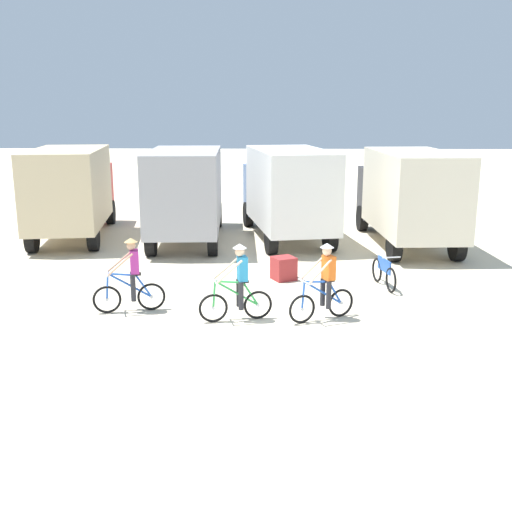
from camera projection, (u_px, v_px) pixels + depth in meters
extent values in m
plane|color=beige|center=(264.00, 342.00, 12.92)|extent=(120.00, 120.00, 0.00)
cube|color=#CCB78E|center=(69.00, 187.00, 22.14)|extent=(3.09, 5.48, 2.70)
cube|color=#B21E1E|center=(85.00, 189.00, 25.54)|extent=(2.38, 1.79, 2.00)
cube|color=black|center=(87.00, 178.00, 26.13)|extent=(2.02, 0.36, 0.80)
cylinder|color=black|center=(61.00, 213.00, 25.57)|extent=(0.45, 1.03, 1.00)
cylinder|color=black|center=(111.00, 212.00, 25.79)|extent=(0.45, 1.03, 1.00)
cylinder|color=black|center=(32.00, 238.00, 20.75)|extent=(0.45, 1.03, 1.00)
cylinder|color=black|center=(93.00, 237.00, 20.97)|extent=(0.45, 1.03, 1.00)
cube|color=#9E9EA3|center=(185.00, 189.00, 21.58)|extent=(2.67, 5.32, 2.70)
cube|color=silver|center=(192.00, 190.00, 25.00)|extent=(2.28, 1.61, 2.00)
cube|color=black|center=(193.00, 180.00, 25.60)|extent=(2.03, 0.19, 0.80)
cylinder|color=black|center=(168.00, 215.00, 25.12)|extent=(0.37, 1.02, 1.00)
cylinder|color=black|center=(218.00, 215.00, 25.17)|extent=(0.37, 1.02, 1.00)
cylinder|color=black|center=(151.00, 241.00, 20.27)|extent=(0.37, 1.02, 1.00)
cylinder|color=black|center=(213.00, 241.00, 20.33)|extent=(0.37, 1.02, 1.00)
cube|color=white|center=(290.00, 188.00, 21.96)|extent=(3.35, 5.56, 2.70)
cube|color=#4C6B9E|center=(272.00, 189.00, 25.34)|extent=(2.45, 1.89, 2.00)
cube|color=black|center=(269.00, 179.00, 25.92)|extent=(2.00, 0.47, 0.80)
cylinder|color=black|center=(248.00, 214.00, 25.31)|extent=(0.51, 1.04, 1.00)
cylinder|color=black|center=(296.00, 213.00, 25.64)|extent=(0.51, 1.04, 1.00)
cylinder|color=black|center=(271.00, 239.00, 20.53)|extent=(0.51, 1.04, 1.00)
cylinder|color=black|center=(330.00, 237.00, 20.86)|extent=(0.51, 1.04, 1.00)
cube|color=beige|center=(414.00, 192.00, 20.89)|extent=(2.71, 5.34, 2.70)
cube|color=#2D2D33|center=(388.00, 193.00, 24.31)|extent=(2.29, 1.63, 2.00)
cube|color=black|center=(384.00, 182.00, 24.91)|extent=(2.03, 0.20, 0.80)
cylinder|color=black|center=(362.00, 218.00, 24.41)|extent=(0.38, 1.02, 1.00)
cylinder|color=black|center=(413.00, 218.00, 24.49)|extent=(0.38, 1.02, 1.00)
cylinder|color=black|center=(394.00, 246.00, 19.57)|extent=(0.38, 1.02, 1.00)
cylinder|color=black|center=(457.00, 245.00, 19.64)|extent=(0.38, 1.02, 1.00)
torus|color=black|center=(107.00, 300.00, 14.67)|extent=(0.67, 0.23, 0.68)
cylinder|color=silver|center=(107.00, 300.00, 14.67)|extent=(0.10, 0.10, 0.08)
torus|color=black|center=(151.00, 297.00, 14.90)|extent=(0.67, 0.23, 0.68)
cylinder|color=silver|center=(151.00, 297.00, 14.90)|extent=(0.10, 0.10, 0.08)
cylinder|color=blue|center=(130.00, 285.00, 14.72)|extent=(1.01, 0.30, 0.68)
cylinder|color=blue|center=(122.00, 274.00, 14.61)|extent=(0.65, 0.21, 0.13)
cylinder|color=blue|center=(144.00, 286.00, 14.80)|extent=(0.39, 0.14, 0.59)
cylinder|color=blue|center=(107.00, 287.00, 14.60)|extent=(0.11, 0.07, 0.64)
cylinder|color=silver|center=(108.00, 274.00, 14.53)|extent=(0.16, 0.51, 0.04)
cube|color=black|center=(136.00, 274.00, 14.69)|extent=(0.26, 0.18, 0.06)
cube|color=#AD2D8C|center=(134.00, 262.00, 14.61)|extent=(0.27, 0.36, 0.56)
sphere|color=tan|center=(131.00, 245.00, 14.50)|extent=(0.22, 0.22, 0.22)
cone|color=tan|center=(131.00, 240.00, 14.47)|extent=(0.32, 0.32, 0.10)
cylinder|color=#26262B|center=(133.00, 288.00, 14.62)|extent=(0.12, 0.12, 0.66)
cylinder|color=#26262B|center=(133.00, 285.00, 14.86)|extent=(0.12, 0.12, 0.66)
cylinder|color=tan|center=(120.00, 265.00, 14.37)|extent=(0.61, 0.24, 0.53)
cylinder|color=tan|center=(120.00, 261.00, 14.71)|extent=(0.63, 0.16, 0.53)
torus|color=black|center=(213.00, 308.00, 14.05)|extent=(0.67, 0.23, 0.68)
cylinder|color=silver|center=(213.00, 308.00, 14.05)|extent=(0.10, 0.10, 0.08)
torus|color=black|center=(258.00, 305.00, 14.28)|extent=(0.67, 0.23, 0.68)
cylinder|color=silver|center=(258.00, 305.00, 14.28)|extent=(0.10, 0.10, 0.08)
cylinder|color=green|center=(237.00, 293.00, 14.10)|extent=(1.01, 0.30, 0.68)
cylinder|color=green|center=(229.00, 282.00, 13.99)|extent=(0.65, 0.21, 0.13)
cylinder|color=green|center=(251.00, 294.00, 14.18)|extent=(0.39, 0.14, 0.59)
cylinder|color=green|center=(214.00, 295.00, 13.98)|extent=(0.11, 0.07, 0.64)
cylinder|color=silver|center=(215.00, 281.00, 13.91)|extent=(0.16, 0.51, 0.04)
cube|color=black|center=(243.00, 281.00, 14.07)|extent=(0.26, 0.18, 0.06)
cube|color=teal|center=(242.00, 268.00, 13.99)|extent=(0.27, 0.36, 0.56)
sphere|color=beige|center=(240.00, 252.00, 13.88)|extent=(0.22, 0.22, 0.22)
cone|color=silver|center=(240.00, 246.00, 13.85)|extent=(0.32, 0.32, 0.10)
cylinder|color=#26262B|center=(241.00, 296.00, 14.00)|extent=(0.12, 0.12, 0.66)
cylinder|color=#26262B|center=(239.00, 293.00, 14.25)|extent=(0.12, 0.12, 0.66)
cylinder|color=beige|center=(229.00, 272.00, 13.75)|extent=(0.61, 0.24, 0.53)
cylinder|color=beige|center=(226.00, 268.00, 14.09)|extent=(0.63, 0.16, 0.53)
torus|color=black|center=(302.00, 309.00, 13.99)|extent=(0.63, 0.37, 0.68)
cylinder|color=silver|center=(302.00, 309.00, 13.99)|extent=(0.11, 0.11, 0.08)
torus|color=black|center=(341.00, 303.00, 14.43)|extent=(0.63, 0.37, 0.68)
cylinder|color=silver|center=(341.00, 303.00, 14.43)|extent=(0.11, 0.11, 0.08)
cylinder|color=blue|center=(323.00, 293.00, 14.15)|extent=(0.94, 0.52, 0.68)
cylinder|color=blue|center=(317.00, 282.00, 14.01)|extent=(0.61, 0.35, 0.13)
cylinder|color=blue|center=(335.00, 292.00, 14.29)|extent=(0.37, 0.22, 0.59)
cylinder|color=blue|center=(303.00, 296.00, 13.92)|extent=(0.11, 0.09, 0.64)
cylinder|color=silver|center=(304.00, 282.00, 13.86)|extent=(0.27, 0.48, 0.04)
cube|color=black|center=(329.00, 280.00, 14.15)|extent=(0.27, 0.22, 0.06)
cube|color=orange|center=(329.00, 268.00, 14.06)|extent=(0.32, 0.38, 0.56)
sphere|color=beige|center=(327.00, 251.00, 13.94)|extent=(0.22, 0.22, 0.22)
cone|color=silver|center=(327.00, 245.00, 13.91)|extent=(0.32, 0.32, 0.10)
cylinder|color=#26262B|center=(329.00, 295.00, 14.07)|extent=(0.12, 0.12, 0.66)
cylinder|color=#26262B|center=(323.00, 292.00, 14.30)|extent=(0.12, 0.12, 0.66)
cylinder|color=beige|center=(320.00, 272.00, 13.77)|extent=(0.56, 0.37, 0.53)
cylinder|color=beige|center=(312.00, 268.00, 14.08)|extent=(0.60, 0.30, 0.53)
torus|color=black|center=(391.00, 280.00, 16.31)|extent=(0.19, 0.68, 0.68)
torus|color=black|center=(377.00, 270.00, 17.32)|extent=(0.19, 0.68, 0.68)
cube|color=blue|center=(384.00, 265.00, 16.75)|extent=(0.21, 0.88, 0.36)
cylinder|color=silver|center=(391.00, 257.00, 16.22)|extent=(0.50, 0.13, 0.04)
cube|color=#9E2D2D|center=(284.00, 268.00, 17.53)|extent=(0.79, 0.78, 0.66)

